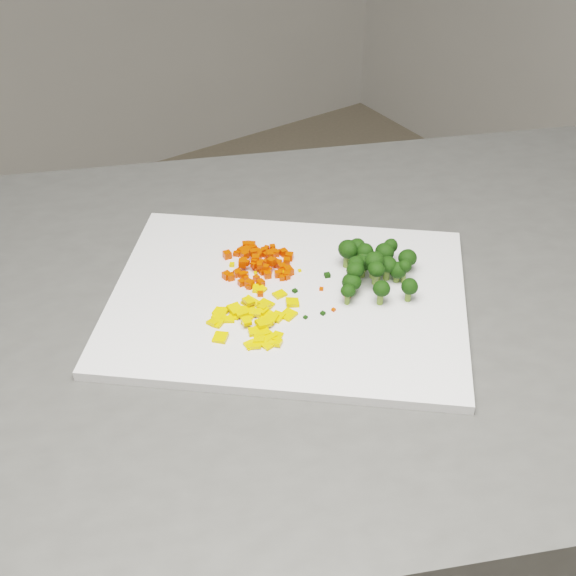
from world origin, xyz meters
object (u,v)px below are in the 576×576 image
cutting_board (288,299)px  broccoli_pile (373,267)px  pepper_pile (255,312)px  carrot_pile (256,259)px  counter_block (297,533)px

cutting_board → broccoli_pile: (0.09, -0.04, 0.03)m
cutting_board → pepper_pile: (-0.05, -0.01, 0.01)m
cutting_board → carrot_pile: 0.07m
pepper_pile → broccoli_pile: 0.15m
counter_block → broccoli_pile: bearing=-24.5°
carrot_pile → pepper_pile: bearing=-122.5°
counter_block → broccoli_pile: broccoli_pile is taller
carrot_pile → pepper_pile: (-0.05, -0.08, -0.01)m
cutting_board → carrot_pile: (-0.00, 0.07, 0.02)m
counter_block → pepper_pile: size_ratio=10.21×
cutting_board → carrot_pile: carrot_pile is taller
counter_block → cutting_board: bearing=170.2°
pepper_pile → broccoli_pile: bearing=-9.4°
counter_block → pepper_pile: 0.47m
broccoli_pile → counter_block: bearing=155.5°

